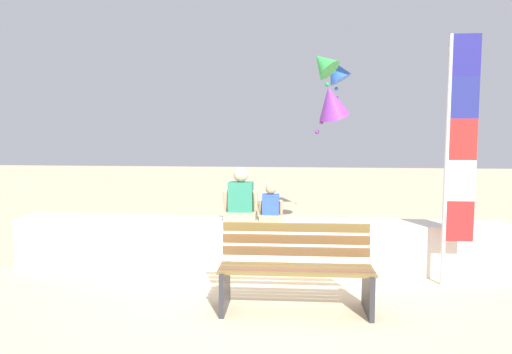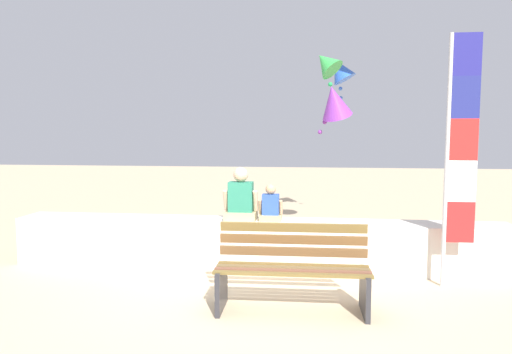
{
  "view_description": "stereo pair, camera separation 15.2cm",
  "coord_description": "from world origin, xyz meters",
  "px_view_note": "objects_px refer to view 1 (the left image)",
  "views": [
    {
      "loc": [
        0.61,
        -5.33,
        1.87
      ],
      "look_at": [
        -0.0,
        0.95,
        1.27
      ],
      "focal_mm": 32.41,
      "sensor_mm": 36.0,
      "label": 1
    },
    {
      "loc": [
        0.76,
        -5.31,
        1.87
      ],
      "look_at": [
        -0.0,
        0.95,
        1.27
      ],
      "focal_mm": 32.41,
      "sensor_mm": 36.0,
      "label": 2
    }
  ],
  "objects_px": {
    "person_adult": "(241,199)",
    "kite_blue": "(336,70)",
    "kite_purple": "(331,102)",
    "park_bench": "(296,270)",
    "person_child": "(271,206)",
    "flag_banner": "(457,148)",
    "kite_green": "(323,63)"
  },
  "relations": [
    {
      "from": "kite_green",
      "to": "person_child",
      "type": "bearing_deg",
      "value": -110.3
    },
    {
      "from": "kite_purple",
      "to": "park_bench",
      "type": "bearing_deg",
      "value": -99.1
    },
    {
      "from": "person_adult",
      "to": "kite_blue",
      "type": "xyz_separation_m",
      "value": [
        1.5,
        3.23,
        2.17
      ]
    },
    {
      "from": "person_child",
      "to": "kite_purple",
      "type": "bearing_deg",
      "value": 66.22
    },
    {
      "from": "person_adult",
      "to": "kite_blue",
      "type": "bearing_deg",
      "value": 65.06
    },
    {
      "from": "park_bench",
      "to": "kite_green",
      "type": "height_order",
      "value": "kite_green"
    },
    {
      "from": "park_bench",
      "to": "person_child",
      "type": "height_order",
      "value": "person_child"
    },
    {
      "from": "kite_blue",
      "to": "park_bench",
      "type": "bearing_deg",
      "value": -98.77
    },
    {
      "from": "park_bench",
      "to": "kite_blue",
      "type": "relative_size",
      "value": 1.53
    },
    {
      "from": "person_adult",
      "to": "kite_purple",
      "type": "bearing_deg",
      "value": 57.59
    },
    {
      "from": "park_bench",
      "to": "person_child",
      "type": "relative_size",
      "value": 3.22
    },
    {
      "from": "person_child",
      "to": "kite_green",
      "type": "xyz_separation_m",
      "value": [
        0.79,
        2.12,
        2.23
      ]
    },
    {
      "from": "person_child",
      "to": "kite_green",
      "type": "distance_m",
      "value": 3.18
    },
    {
      "from": "kite_blue",
      "to": "person_child",
      "type": "bearing_deg",
      "value": -108.61
    },
    {
      "from": "person_child",
      "to": "kite_green",
      "type": "relative_size",
      "value": 0.58
    },
    {
      "from": "park_bench",
      "to": "kite_green",
      "type": "xyz_separation_m",
      "value": [
        0.42,
        3.59,
        2.68
      ]
    },
    {
      "from": "kite_purple",
      "to": "flag_banner",
      "type": "bearing_deg",
      "value": -63.36
    },
    {
      "from": "person_child",
      "to": "kite_blue",
      "type": "height_order",
      "value": "kite_blue"
    },
    {
      "from": "flag_banner",
      "to": "kite_purple",
      "type": "xyz_separation_m",
      "value": [
        -1.33,
        2.66,
        0.74
      ]
    },
    {
      "from": "kite_blue",
      "to": "person_adult",
      "type": "bearing_deg",
      "value": -114.94
    },
    {
      "from": "person_adult",
      "to": "kite_purple",
      "type": "relative_size",
      "value": 0.78
    },
    {
      "from": "kite_purple",
      "to": "person_adult",
      "type": "bearing_deg",
      "value": -122.41
    },
    {
      "from": "flag_banner",
      "to": "kite_blue",
      "type": "height_order",
      "value": "kite_blue"
    },
    {
      "from": "kite_green",
      "to": "kite_purple",
      "type": "height_order",
      "value": "kite_green"
    },
    {
      "from": "park_bench",
      "to": "person_child",
      "type": "bearing_deg",
      "value": 103.95
    },
    {
      "from": "person_adult",
      "to": "kite_blue",
      "type": "distance_m",
      "value": 4.17
    },
    {
      "from": "person_adult",
      "to": "park_bench",
      "type": "bearing_deg",
      "value": -62.02
    },
    {
      "from": "park_bench",
      "to": "kite_blue",
      "type": "bearing_deg",
      "value": 81.23
    },
    {
      "from": "park_bench",
      "to": "kite_purple",
      "type": "bearing_deg",
      "value": 80.9
    },
    {
      "from": "flag_banner",
      "to": "kite_blue",
      "type": "bearing_deg",
      "value": 107.53
    },
    {
      "from": "flag_banner",
      "to": "person_adult",
      "type": "bearing_deg",
      "value": 169.05
    },
    {
      "from": "person_adult",
      "to": "kite_green",
      "type": "height_order",
      "value": "kite_green"
    }
  ]
}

